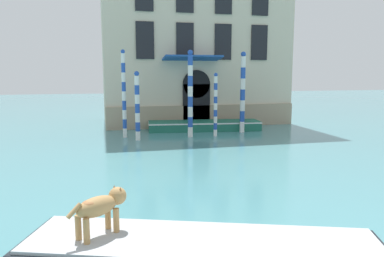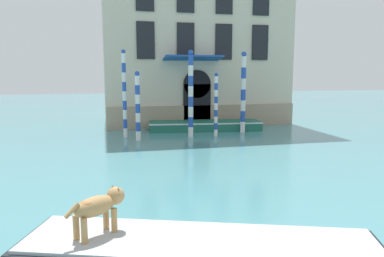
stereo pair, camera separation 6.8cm
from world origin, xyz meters
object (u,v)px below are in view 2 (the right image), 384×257
Objects in this scene: boat_moored_near_palazzo at (205,125)px; mooring_pole_3 at (216,104)px; mooring_pole_0 at (138,106)px; mooring_pole_1 at (124,94)px; boat_foreground at (199,253)px; mooring_pole_4 at (243,92)px; dog_on_deck at (99,206)px; mooring_pole_2 at (191,94)px.

mooring_pole_3 is (0.02, -2.13, 1.42)m from boat_moored_near_palazzo.
mooring_pole_3 is (4.17, 0.27, -0.05)m from mooring_pole_0.
mooring_pole_0 is 0.76× the size of mooring_pole_1.
mooring_pole_3 is (4.75, -0.74, -0.59)m from mooring_pole_1.
mooring_pole_4 is at bearing 85.70° from boat_foreground.
boat_moored_near_palazzo is (5.98, 14.60, -0.77)m from dog_on_deck.
mooring_pole_1 is (1.25, 13.20, 1.24)m from dog_on_deck.
mooring_pole_0 reaches higher than boat_foreground.
dog_on_deck is 13.39m from mooring_pole_2.
mooring_pole_2 is 1.35× the size of mooring_pole_3.
boat_moored_near_palazzo is at bearing 90.57° from mooring_pole_3.
boat_foreground is 1.88× the size of mooring_pole_0.
mooring_pole_0 is at bearing -60.04° from mooring_pole_1.
mooring_pole_2 is at bearing 6.43° from mooring_pole_0.
dog_on_deck is 12.35m from mooring_pole_0.
boat_foreground is 1.93× the size of mooring_pole_3.
mooring_pole_2 reaches higher than mooring_pole_0.
mooring_pole_0 is 4.18m from mooring_pole_3.
mooring_pole_2 is (2.80, 0.32, 0.55)m from mooring_pole_0.
boat_foreground is 0.97× the size of boat_moored_near_palazzo.
mooring_pole_1 reaches higher than boat_foreground.
boat_foreground is at bearing -88.25° from mooring_pole_1.
mooring_pole_3 is (6.01, 12.47, 0.65)m from dog_on_deck.
boat_foreground is 1.95m from dog_on_deck.
boat_foreground is at bearing -99.05° from boat_moored_near_palazzo.
mooring_pole_1 reaches higher than mooring_pole_0.
mooring_pole_1 reaches higher than mooring_pole_3.
dog_on_deck is 0.23× the size of mooring_pole_1.
dog_on_deck reaches higher than boat_foreground.
boat_moored_near_palazzo is 5.33m from mooring_pole_1.
mooring_pole_0 is at bearing 45.85° from dog_on_deck.
mooring_pole_3 reaches higher than dog_on_deck.
boat_moored_near_palazzo is at bearing 30.10° from mooring_pole_0.
boat_moored_near_palazzo is 1.99× the size of mooring_pole_3.
mooring_pole_2 reaches higher than boat_foreground.
mooring_pole_2 is at bearing -11.62° from mooring_pole_1.
mooring_pole_2 is (3.38, -0.69, -0.00)m from mooring_pole_1.
boat_foreground is 1.43× the size of mooring_pole_2.
mooring_pole_0 is 6.18m from mooring_pole_4.
mooring_pole_0 is 0.76× the size of mooring_pole_2.
mooring_pole_3 reaches higher than boat_foreground.
boat_foreground is 1.43× the size of mooring_pole_4.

